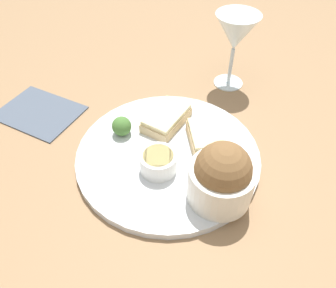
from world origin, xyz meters
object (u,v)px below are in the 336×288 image
object	(u,v)px
cheese_toast_far	(205,137)
napkin	(39,112)
cheese_toast_near	(166,118)
sauce_ramekin	(160,162)
salad_bowl	(222,177)
wine_glass	(236,35)

from	to	relation	value
cheese_toast_far	napkin	distance (m)	0.34
cheese_toast_far	cheese_toast_near	bearing A→B (deg)	-103.22
sauce_ramekin	cheese_toast_far	distance (m)	0.10
salad_bowl	napkin	bearing A→B (deg)	-99.75
sauce_ramekin	cheese_toast_far	size ratio (longest dim) A/B	0.62
sauce_ramekin	napkin	bearing A→B (deg)	-100.60
sauce_ramekin	napkin	size ratio (longest dim) A/B	0.36
sauce_ramekin	napkin	xyz separation A→B (m)	(-0.05, -0.29, -0.03)
salad_bowl	napkin	world-z (taller)	salad_bowl
cheese_toast_far	napkin	world-z (taller)	cheese_toast_far
wine_glass	napkin	size ratio (longest dim) A/B	0.94
salad_bowl	napkin	distance (m)	0.40
salad_bowl	cheese_toast_far	xyz separation A→B (m)	(-0.10, -0.06, -0.03)
sauce_ramekin	wine_glass	distance (m)	0.31
sauce_ramekin	cheese_toast_far	world-z (taller)	sauce_ramekin
cheese_toast_near	wine_glass	size ratio (longest dim) A/B	0.66
wine_glass	napkin	xyz separation A→B (m)	(0.25, -0.33, -0.11)
salad_bowl	sauce_ramekin	distance (m)	0.11
salad_bowl	cheese_toast_near	distance (m)	0.19
sauce_ramekin	cheese_toast_near	xyz separation A→B (m)	(-0.11, -0.03, -0.01)
cheese_toast_far	wine_glass	distance (m)	0.23
salad_bowl	cheese_toast_far	distance (m)	0.12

